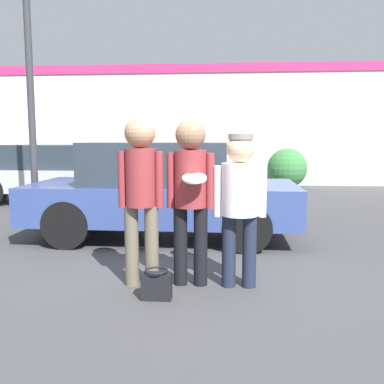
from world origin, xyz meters
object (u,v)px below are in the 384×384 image
at_px(parked_car_near, 162,190).
at_px(parked_car_far, 60,173).
at_px(street_lamp, 39,1).
at_px(person_right, 240,196).
at_px(person_left, 141,186).
at_px(shrub, 287,168).
at_px(handbag, 157,285).
at_px(person_middle_with_frisbee, 191,187).

height_order(parked_car_near, parked_car_far, parked_car_near).
xyz_separation_m(parked_car_far, street_lamp, (1.03, -3.15, 3.14)).
height_order(person_right, parked_car_near, person_right).
bearing_deg(street_lamp, parked_car_near, -13.30).
relative_size(person_left, person_right, 1.11).
relative_size(shrub, handbag, 4.13).
distance_m(person_right, street_lamp, 5.16).
height_order(person_right, parked_car_far, person_right).
height_order(parked_car_far, handbag, parked_car_far).
xyz_separation_m(parked_car_far, handbag, (3.52, -6.31, -0.59)).
bearing_deg(street_lamp, person_left, -50.69).
bearing_deg(person_middle_with_frisbee, person_left, -173.37).
distance_m(parked_car_near, parked_car_far, 4.83).
bearing_deg(shrub, parked_car_far, -150.15).
height_order(person_middle_with_frisbee, person_right, person_middle_with_frisbee).
bearing_deg(parked_car_far, handbag, -60.84).
bearing_deg(shrub, parked_car_near, -112.25).
bearing_deg(parked_car_near, shrub, 67.75).
bearing_deg(street_lamp, handbag, -51.75).
distance_m(parked_car_far, street_lamp, 4.56).
xyz_separation_m(parked_car_far, shrub, (6.08, 3.49, -0.10)).
bearing_deg(person_right, parked_car_near, 118.18).
xyz_separation_m(person_left, person_right, (1.05, 0.05, -0.10)).
bearing_deg(parked_car_far, parked_car_near, -49.12).
relative_size(person_middle_with_frisbee, person_right, 1.09).
xyz_separation_m(person_left, shrub, (2.79, 9.40, -0.47)).
xyz_separation_m(person_left, person_middle_with_frisbee, (0.53, 0.06, -0.01)).
bearing_deg(handbag, parked_car_far, 119.16).
bearing_deg(person_left, parked_car_far, 119.11).
relative_size(person_middle_with_frisbee, street_lamp, 0.28).
xyz_separation_m(person_left, parked_car_far, (-3.29, 5.91, -0.37)).
xyz_separation_m(street_lamp, handbag, (2.49, -3.16, -3.72)).
bearing_deg(shrub, person_right, -100.50).
bearing_deg(shrub, person_middle_with_frisbee, -103.60).
xyz_separation_m(person_middle_with_frisbee, handbag, (-0.30, -0.46, -0.94)).
height_order(person_left, handbag, person_left).
bearing_deg(parked_car_near, person_left, -86.65).
height_order(person_middle_with_frisbee, parked_car_near, person_middle_with_frisbee).
relative_size(parked_car_far, handbag, 14.65).
height_order(parked_car_near, shrub, parked_car_near).
height_order(person_middle_with_frisbee, parked_car_far, person_middle_with_frisbee).
distance_m(shrub, handbag, 10.14).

